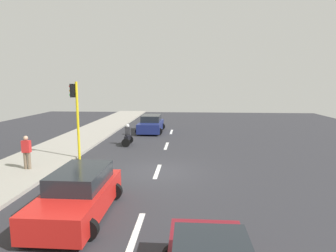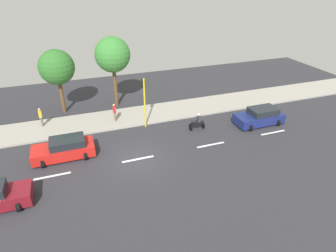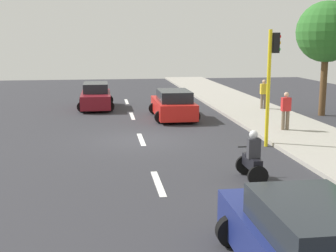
{
  "view_description": "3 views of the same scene",
  "coord_description": "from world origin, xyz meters",
  "px_view_note": "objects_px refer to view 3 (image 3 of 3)",
  "views": [
    {
      "loc": [
        -1.53,
        14.12,
        4.43
      ],
      "look_at": [
        -0.28,
        -3.69,
        1.78
      ],
      "focal_mm": 31.14,
      "sensor_mm": 36.0,
      "label": 1
    },
    {
      "loc": [
        -17.38,
        3.78,
        12.28
      ],
      "look_at": [
        1.02,
        -2.72,
        1.8
      ],
      "focal_mm": 30.8,
      "sensor_mm": 36.0,
      "label": 2
    },
    {
      "loc": [
        -1.5,
        -18.7,
        4.12
      ],
      "look_at": [
        0.58,
        -3.94,
        1.3
      ],
      "focal_mm": 48.95,
      "sensor_mm": 36.0,
      "label": 3
    }
  ],
  "objects_px": {
    "car_maroon": "(96,97)",
    "traffic_light_corner": "(271,71)",
    "street_tree_center": "(327,32)",
    "pedestrian_near_signal": "(264,93)",
    "motorcycle": "(252,159)",
    "car_red": "(173,105)",
    "car_dark_blue": "(305,243)",
    "pedestrian_by_tree": "(286,110)"
  },
  "relations": [
    {
      "from": "pedestrian_near_signal",
      "to": "traffic_light_corner",
      "type": "xyz_separation_m",
      "value": [
        -2.87,
        -8.69,
        1.87
      ]
    },
    {
      "from": "street_tree_center",
      "to": "pedestrian_near_signal",
      "type": "bearing_deg",
      "value": 143.82
    },
    {
      "from": "car_maroon",
      "to": "car_red",
      "type": "relative_size",
      "value": 0.98
    },
    {
      "from": "pedestrian_near_signal",
      "to": "pedestrian_by_tree",
      "type": "distance_m",
      "value": 6.41
    },
    {
      "from": "traffic_light_corner",
      "to": "street_tree_center",
      "type": "distance_m",
      "value": 8.87
    },
    {
      "from": "car_maroon",
      "to": "street_tree_center",
      "type": "distance_m",
      "value": 13.69
    },
    {
      "from": "motorcycle",
      "to": "street_tree_center",
      "type": "height_order",
      "value": "street_tree_center"
    },
    {
      "from": "car_dark_blue",
      "to": "motorcycle",
      "type": "relative_size",
      "value": 2.85
    },
    {
      "from": "pedestrian_by_tree",
      "to": "car_maroon",
      "type": "bearing_deg",
      "value": 133.95
    },
    {
      "from": "car_red",
      "to": "car_dark_blue",
      "type": "bearing_deg",
      "value": -90.96
    },
    {
      "from": "car_dark_blue",
      "to": "car_red",
      "type": "distance_m",
      "value": 16.84
    },
    {
      "from": "car_maroon",
      "to": "traffic_light_corner",
      "type": "bearing_deg",
      "value": -58.63
    },
    {
      "from": "motorcycle",
      "to": "traffic_light_corner",
      "type": "bearing_deg",
      "value": 63.7
    },
    {
      "from": "car_dark_blue",
      "to": "car_red",
      "type": "relative_size",
      "value": 0.98
    },
    {
      "from": "car_dark_blue",
      "to": "street_tree_center",
      "type": "relative_size",
      "value": 0.71
    },
    {
      "from": "pedestrian_near_signal",
      "to": "traffic_light_corner",
      "type": "height_order",
      "value": "traffic_light_corner"
    },
    {
      "from": "car_red",
      "to": "traffic_light_corner",
      "type": "bearing_deg",
      "value": -68.6
    },
    {
      "from": "pedestrian_by_tree",
      "to": "pedestrian_near_signal",
      "type": "bearing_deg",
      "value": 79.0
    },
    {
      "from": "motorcycle",
      "to": "car_red",
      "type": "bearing_deg",
      "value": 93.43
    },
    {
      "from": "car_dark_blue",
      "to": "pedestrian_by_tree",
      "type": "height_order",
      "value": "pedestrian_by_tree"
    },
    {
      "from": "car_maroon",
      "to": "street_tree_center",
      "type": "height_order",
      "value": "street_tree_center"
    },
    {
      "from": "car_dark_blue",
      "to": "pedestrian_near_signal",
      "type": "distance_m",
      "value": 19.5
    },
    {
      "from": "motorcycle",
      "to": "pedestrian_near_signal",
      "type": "xyz_separation_m",
      "value": [
        4.93,
        12.86,
        0.42
      ]
    },
    {
      "from": "pedestrian_near_signal",
      "to": "car_dark_blue",
      "type": "bearing_deg",
      "value": -107.55
    },
    {
      "from": "car_maroon",
      "to": "traffic_light_corner",
      "type": "height_order",
      "value": "traffic_light_corner"
    },
    {
      "from": "motorcycle",
      "to": "pedestrian_near_signal",
      "type": "relative_size",
      "value": 0.91
    },
    {
      "from": "car_maroon",
      "to": "car_dark_blue",
      "type": "distance_m",
      "value": 21.45
    },
    {
      "from": "motorcycle",
      "to": "pedestrian_by_tree",
      "type": "xyz_separation_m",
      "value": [
        3.71,
        6.57,
        0.42
      ]
    },
    {
      "from": "pedestrian_by_tree",
      "to": "street_tree_center",
      "type": "bearing_deg",
      "value": 48.14
    },
    {
      "from": "car_red",
      "to": "pedestrian_by_tree",
      "type": "relative_size",
      "value": 2.62
    },
    {
      "from": "pedestrian_by_tree",
      "to": "street_tree_center",
      "type": "relative_size",
      "value": 0.27
    },
    {
      "from": "car_dark_blue",
      "to": "pedestrian_near_signal",
      "type": "bearing_deg",
      "value": 72.45
    },
    {
      "from": "car_dark_blue",
      "to": "pedestrian_by_tree",
      "type": "relative_size",
      "value": 2.58
    },
    {
      "from": "car_red",
      "to": "pedestrian_near_signal",
      "type": "relative_size",
      "value": 2.62
    },
    {
      "from": "motorcycle",
      "to": "pedestrian_near_signal",
      "type": "height_order",
      "value": "pedestrian_near_signal"
    },
    {
      "from": "pedestrian_near_signal",
      "to": "pedestrian_by_tree",
      "type": "height_order",
      "value": "same"
    },
    {
      "from": "car_maroon",
      "to": "pedestrian_by_tree",
      "type": "xyz_separation_m",
      "value": [
        8.49,
        -8.81,
        0.35
      ]
    },
    {
      "from": "traffic_light_corner",
      "to": "street_tree_center",
      "type": "height_order",
      "value": "street_tree_center"
    },
    {
      "from": "car_red",
      "to": "street_tree_center",
      "type": "height_order",
      "value": "street_tree_center"
    },
    {
      "from": "car_maroon",
      "to": "car_red",
      "type": "height_order",
      "value": "same"
    },
    {
      "from": "car_maroon",
      "to": "traffic_light_corner",
      "type": "distance_m",
      "value": 13.32
    },
    {
      "from": "pedestrian_by_tree",
      "to": "motorcycle",
      "type": "bearing_deg",
      "value": -119.45
    }
  ]
}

